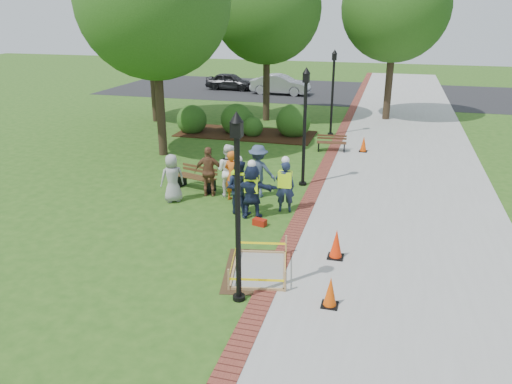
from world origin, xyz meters
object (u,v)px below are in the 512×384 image
(bench_near, at_px, (196,182))
(hivis_worker_b, at_px, (285,184))
(cone_front, at_px, (330,292))
(hivis_worker_a, at_px, (252,189))
(wet_concrete_pad, at_px, (259,263))
(hivis_worker_c, at_px, (239,185))
(lamp_near, at_px, (238,196))

(bench_near, height_order, hivis_worker_b, hivis_worker_b)
(cone_front, height_order, hivis_worker_a, hivis_worker_a)
(wet_concrete_pad, height_order, hivis_worker_b, hivis_worker_b)
(wet_concrete_pad, bearing_deg, hivis_worker_b, 93.16)
(wet_concrete_pad, xyz_separation_m, cone_front, (1.89, -1.11, 0.11))
(bench_near, distance_m, hivis_worker_c, 2.78)
(cone_front, bearing_deg, hivis_worker_c, 127.31)
(wet_concrete_pad, xyz_separation_m, hivis_worker_b, (-0.22, 3.98, 0.68))
(bench_near, xyz_separation_m, hivis_worker_c, (2.12, -1.68, 0.68))
(bench_near, relative_size, hivis_worker_a, 0.86)
(cone_front, xyz_separation_m, hivis_worker_a, (-2.99, 4.32, 0.58))
(cone_front, height_order, lamp_near, lamp_near)
(wet_concrete_pad, relative_size, hivis_worker_b, 1.41)
(lamp_near, bearing_deg, cone_front, 7.36)
(wet_concrete_pad, distance_m, hivis_worker_b, 4.04)
(bench_near, distance_m, hivis_worker_a, 3.31)
(cone_front, bearing_deg, hivis_worker_a, 124.63)
(lamp_near, xyz_separation_m, hivis_worker_c, (-1.48, 4.83, -1.54))
(hivis_worker_b, relative_size, hivis_worker_c, 0.97)
(hivis_worker_a, bearing_deg, bench_near, 143.66)
(lamp_near, height_order, hivis_worker_a, lamp_near)
(bench_near, bearing_deg, lamp_near, -61.03)
(wet_concrete_pad, xyz_separation_m, lamp_near, (-0.11, -1.37, 2.25))
(bench_near, xyz_separation_m, hivis_worker_b, (3.49, -1.17, 0.65))
(cone_front, relative_size, hivis_worker_a, 0.39)
(bench_near, bearing_deg, hivis_worker_b, -18.46)
(hivis_worker_b, bearing_deg, wet_concrete_pad, -86.84)
(cone_front, distance_m, hivis_worker_c, 5.78)
(hivis_worker_b, bearing_deg, bench_near, 161.54)
(cone_front, xyz_separation_m, hivis_worker_c, (-3.48, 4.57, 0.59))
(bench_near, bearing_deg, hivis_worker_a, -36.34)
(wet_concrete_pad, height_order, bench_near, bench_near)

